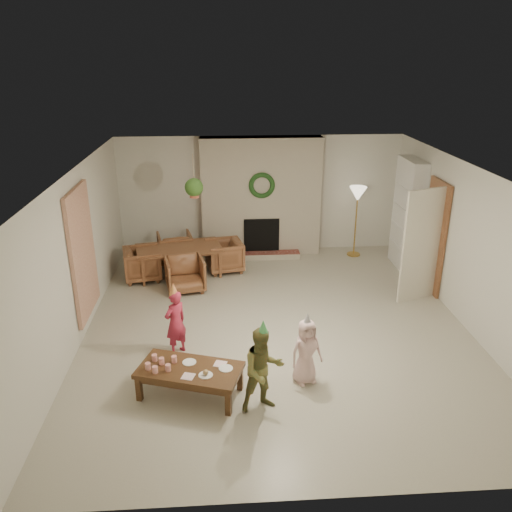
{
  "coord_description": "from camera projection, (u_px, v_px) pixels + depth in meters",
  "views": [
    {
      "loc": [
        -0.82,
        -7.32,
        4.09
      ],
      "look_at": [
        -0.3,
        0.4,
        1.05
      ],
      "focal_mm": 36.43,
      "sensor_mm": 36.0,
      "label": 1
    }
  ],
  "objects": [
    {
      "name": "floor",
      "position": [
        276.0,
        325.0,
        8.34
      ],
      "size": [
        7.0,
        7.0,
        0.0
      ],
      "primitive_type": "plane",
      "color": "#B7B29E",
      "rests_on": "ground"
    },
    {
      "name": "ceiling",
      "position": [
        279.0,
        172.0,
        7.43
      ],
      "size": [
        7.0,
        7.0,
        0.0
      ],
      "primitive_type": "plane",
      "rotation": [
        3.14,
        0.0,
        0.0
      ],
      "color": "white",
      "rests_on": "wall_back"
    },
    {
      "name": "wall_back",
      "position": [
        260.0,
        194.0,
        11.14
      ],
      "size": [
        7.0,
        0.0,
        7.0
      ],
      "primitive_type": "plane",
      "rotation": [
        1.57,
        0.0,
        0.0
      ],
      "color": "silver",
      "rests_on": "floor"
    },
    {
      "name": "wall_front",
      "position": [
        319.0,
        393.0,
        4.63
      ],
      "size": [
        7.0,
        0.0,
        7.0
      ],
      "primitive_type": "plane",
      "rotation": [
        -1.57,
        0.0,
        0.0
      ],
      "color": "silver",
      "rests_on": "floor"
    },
    {
      "name": "wall_left",
      "position": [
        76.0,
        258.0,
        7.7
      ],
      "size": [
        0.0,
        7.0,
        7.0
      ],
      "primitive_type": "plane",
      "rotation": [
        1.57,
        0.0,
        1.57
      ],
      "color": "silver",
      "rests_on": "floor"
    },
    {
      "name": "wall_right",
      "position": [
        469.0,
        248.0,
        8.07
      ],
      "size": [
        0.0,
        7.0,
        7.0
      ],
      "primitive_type": "plane",
      "rotation": [
        1.57,
        0.0,
        -1.57
      ],
      "color": "silver",
      "rests_on": "floor"
    },
    {
      "name": "fireplace_mass",
      "position": [
        261.0,
        197.0,
        10.95
      ],
      "size": [
        2.5,
        0.4,
        2.5
      ],
      "primitive_type": "cube",
      "color": "#5D1818",
      "rests_on": "floor"
    },
    {
      "name": "fireplace_hearth",
      "position": [
        262.0,
        255.0,
        11.06
      ],
      "size": [
        1.6,
        0.3,
        0.12
      ],
      "primitive_type": "cube",
      "color": "maroon",
      "rests_on": "floor"
    },
    {
      "name": "fireplace_firebox",
      "position": [
        261.0,
        235.0,
        11.07
      ],
      "size": [
        0.75,
        0.12,
        0.75
      ],
      "primitive_type": "cube",
      "color": "black",
      "rests_on": "floor"
    },
    {
      "name": "fireplace_wreath",
      "position": [
        262.0,
        186.0,
        10.63
      ],
      "size": [
        0.54,
        0.1,
        0.54
      ],
      "primitive_type": "torus",
      "rotation": [
        1.57,
        0.0,
        0.0
      ],
      "color": "#184018",
      "rests_on": "fireplace_mass"
    },
    {
      "name": "floor_lamp_base",
      "position": [
        353.0,
        254.0,
        11.25
      ],
      "size": [
        0.28,
        0.28,
        0.03
      ],
      "primitive_type": "cylinder",
      "color": "gold",
      "rests_on": "floor"
    },
    {
      "name": "floor_lamp_post",
      "position": [
        356.0,
        224.0,
        11.0
      ],
      "size": [
        0.03,
        0.03,
        1.36
      ],
      "primitive_type": "cylinder",
      "color": "gold",
      "rests_on": "floor"
    },
    {
      "name": "floor_lamp_shade",
      "position": [
        358.0,
        194.0,
        10.76
      ],
      "size": [
        0.36,
        0.36,
        0.3
      ],
      "primitive_type": "cone",
      "rotation": [
        3.14,
        0.0,
        0.0
      ],
      "color": "beige",
      "rests_on": "floor_lamp_post"
    },
    {
      "name": "bookshelf_carcass",
      "position": [
        408.0,
        215.0,
        10.25
      ],
      "size": [
        0.3,
        1.0,
        2.2
      ],
      "primitive_type": "cube",
      "color": "white",
      "rests_on": "floor"
    },
    {
      "name": "bookshelf_shelf_a",
      "position": [
        403.0,
        246.0,
        10.49
      ],
      "size": [
        0.3,
        0.92,
        0.03
      ],
      "primitive_type": "cube",
      "color": "white",
      "rests_on": "bookshelf_carcass"
    },
    {
      "name": "bookshelf_shelf_b",
      "position": [
        406.0,
        227.0,
        10.34
      ],
      "size": [
        0.3,
        0.92,
        0.03
      ],
      "primitive_type": "cube",
      "color": "white",
      "rests_on": "bookshelf_carcass"
    },
    {
      "name": "bookshelf_shelf_c",
      "position": [
        408.0,
        207.0,
        10.2
      ],
      "size": [
        0.3,
        0.92,
        0.03
      ],
      "primitive_type": "cube",
      "color": "white",
      "rests_on": "bookshelf_carcass"
    },
    {
      "name": "bookshelf_shelf_d",
      "position": [
        410.0,
        188.0,
        10.05
      ],
      "size": [
        0.3,
        0.92,
        0.03
      ],
      "primitive_type": "cube",
      "color": "white",
      "rests_on": "bookshelf_carcass"
    },
    {
      "name": "books_row_lower",
      "position": [
        406.0,
        242.0,
        10.3
      ],
      "size": [
        0.2,
        0.4,
        0.24
      ],
      "primitive_type": "cube",
      "color": "maroon",
      "rests_on": "bookshelf_shelf_a"
    },
    {
      "name": "books_row_mid",
      "position": [
        404.0,
        219.0,
        10.34
      ],
      "size": [
        0.2,
        0.44,
        0.24
      ],
      "primitive_type": "cube",
      "color": "teal",
      "rests_on": "bookshelf_shelf_b"
    },
    {
      "name": "books_row_upper",
      "position": [
        409.0,
        202.0,
        10.06
      ],
      "size": [
        0.2,
        0.36,
        0.22
      ],
      "primitive_type": "cube",
      "color": "#A09B22",
      "rests_on": "bookshelf_shelf_c"
    },
    {
      "name": "door_frame",
      "position": [
        435.0,
        237.0,
        9.27
      ],
      "size": [
        0.05,
        0.86,
        2.04
      ],
      "primitive_type": "cube",
      "color": "brown",
      "rests_on": "floor"
    },
    {
      "name": "door_leaf",
      "position": [
        422.0,
        246.0,
        8.9
      ],
      "size": [
        0.77,
        0.32,
        2.0
      ],
      "primitive_type": "cube",
      "rotation": [
        0.0,
        0.0,
        -1.22
      ],
      "color": "beige",
      "rests_on": "floor"
    },
    {
      "name": "curtain_panel",
      "position": [
        83.0,
        253.0,
        7.88
      ],
      "size": [
        0.06,
        1.2,
        2.0
      ],
      "primitive_type": "cube",
      "color": "beige",
      "rests_on": "wall_left"
    },
    {
      "name": "dining_table",
      "position": [
        180.0,
        262.0,
        10.12
      ],
      "size": [
        1.77,
        1.21,
        0.57
      ],
      "primitive_type": "imported",
      "rotation": [
        0.0,
        0.0,
        0.21
      ],
      "color": "brown",
      "rests_on": "floor"
    },
    {
      "name": "dining_chair_near",
      "position": [
        185.0,
        274.0,
        9.47
      ],
      "size": [
        0.8,
        0.81,
        0.63
      ],
      "primitive_type": "imported",
      "rotation": [
        0.0,
        0.0,
        0.21
      ],
      "color": "brown",
      "rests_on": "floor"
    },
    {
      "name": "dining_chair_far",
      "position": [
        175.0,
        248.0,
        10.75
      ],
      "size": [
        0.8,
        0.81,
        0.63
      ],
      "primitive_type": "imported",
      "rotation": [
        0.0,
        0.0,
        3.35
      ],
      "color": "brown",
      "rests_on": "floor"
    },
    {
      "name": "dining_chair_left",
      "position": [
        143.0,
        264.0,
        9.93
      ],
      "size": [
        0.81,
        0.8,
        0.63
      ],
      "primitive_type": "imported",
      "rotation": [
        0.0,
        0.0,
        1.78
      ],
      "color": "brown",
      "rests_on": "floor"
    },
    {
      "name": "dining_chair_right",
      "position": [
        224.0,
        256.0,
        10.34
      ],
      "size": [
        0.81,
        0.8,
        0.63
      ],
      "primitive_type": "imported",
      "rotation": [
        0.0,
        0.0,
        -1.37
      ],
      "color": "brown",
      "rests_on": "floor"
    },
    {
      "name": "hanging_plant_cord",
      "position": [
        193.0,
        174.0,
        8.87
      ],
      "size": [
        0.01,
        0.01,
        0.7
      ],
      "primitive_type": "cylinder",
      "color": "tan",
      "rests_on": "ceiling"
    },
    {
      "name": "hanging_plant_pot",
      "position": [
        194.0,
        194.0,
        9.0
      ],
      "size": [
        0.16,
        0.16,
        0.12
      ],
      "primitive_type": "cylinder",
      "color": "#9C4832",
      "rests_on": "hanging_plant_cord"
    },
    {
      "name": "hanging_plant_foliage",
      "position": [
        194.0,
        187.0,
        8.95
      ],
      "size": [
        0.32,
        0.32,
        0.32
      ],
      "primitive_type": "sphere",
      "color": "#264A18",
      "rests_on": "hanging_plant_pot"
    },
    {
      "name": "coffee_table_top",
      "position": [
        190.0,
        370.0,
        6.52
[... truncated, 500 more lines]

